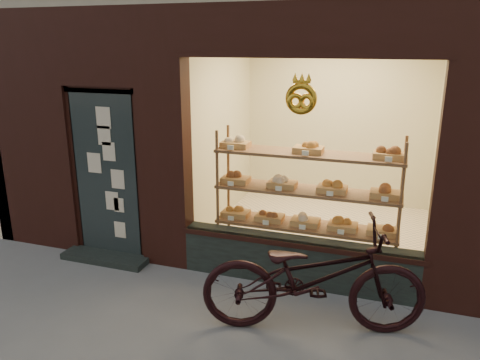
% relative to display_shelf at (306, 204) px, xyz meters
% --- Properties ---
extents(display_shelf, '(2.20, 0.45, 1.70)m').
position_rel_display_shelf_xyz_m(display_shelf, '(0.00, 0.00, 0.00)').
color(display_shelf, brown).
rests_on(display_shelf, ground).
extents(bicycle, '(2.24, 1.27, 1.12)m').
position_rel_display_shelf_xyz_m(bicycle, '(0.33, -1.28, -0.28)').
color(bicycle, black).
rests_on(bicycle, ground).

